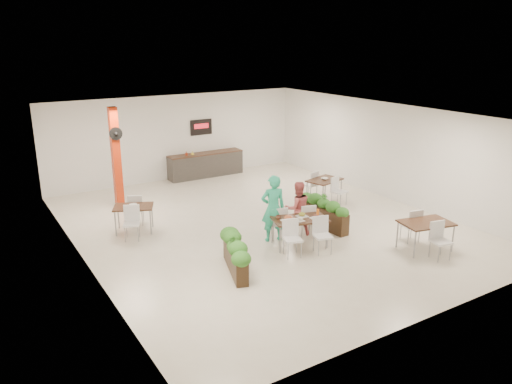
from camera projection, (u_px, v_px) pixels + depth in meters
ground at (261, 224)px, 14.53m from camera, size 12.00×12.00×0.00m
room_shell at (262, 157)px, 13.94m from camera, size 10.10×12.10×3.22m
red_column at (116, 157)px, 15.62m from camera, size 0.40×0.41×3.20m
service_counter at (206, 164)px, 19.49m from camera, size 3.00×0.64×2.20m
main_table at (299, 223)px, 12.88m from camera, size 1.63×1.90×0.92m
diner_man at (273, 208)px, 13.14m from camera, size 0.76×0.60×1.81m
diner_woman at (297, 208)px, 13.58m from camera, size 0.87×0.76×1.52m
planter_left at (235, 252)px, 11.48m from camera, size 0.84×1.71×0.92m
planter_right at (323, 211)px, 14.20m from camera, size 0.48×1.90×0.99m
side_table_a at (134, 211)px, 13.84m from camera, size 1.26×1.65×0.92m
side_table_b at (324, 183)px, 16.45m from camera, size 1.30×1.67×0.92m
side_table_c at (426, 226)px, 12.63m from camera, size 1.42×1.67×0.92m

